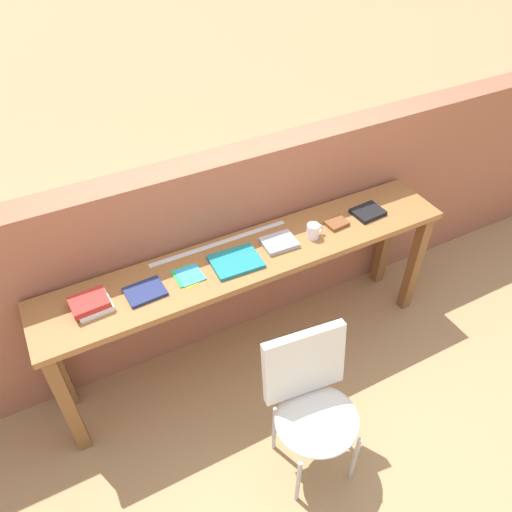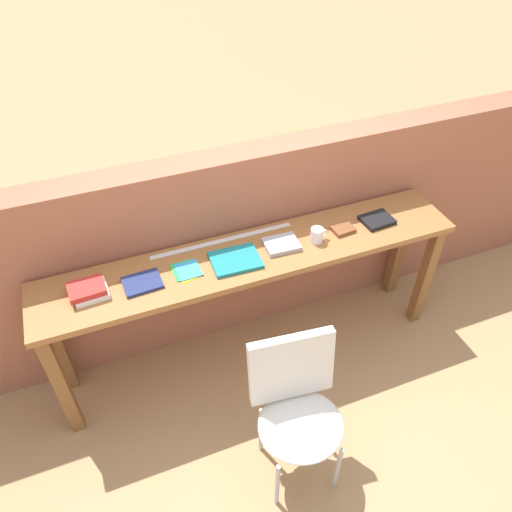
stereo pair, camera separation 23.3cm
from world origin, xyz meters
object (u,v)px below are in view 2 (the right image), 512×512
at_px(magazine_cycling, 142,283).
at_px(pamphlet_pile_colourful, 186,270).
at_px(book_stack_leftmost, 89,290).
at_px(book_open_centre, 235,260).
at_px(book_repair_rightmost, 377,220).
at_px(mug, 317,235).
at_px(leather_journal_brown, 343,229).
at_px(chair_white_moulded, 297,405).

bearing_deg(magazine_cycling, pamphlet_pile_colourful, 0.18).
relative_size(book_stack_leftmost, book_open_centre, 0.75).
distance_m(pamphlet_pile_colourful, book_repair_rightmost, 1.22).
relative_size(magazine_cycling, mug, 1.83).
relative_size(mug, leather_journal_brown, 0.85).
height_order(book_open_centre, book_repair_rightmost, book_repair_rightmost).
distance_m(chair_white_moulded, book_stack_leftmost, 1.23).
relative_size(book_stack_leftmost, pamphlet_pile_colourful, 1.16).
distance_m(magazine_cycling, book_repair_rightmost, 1.46).
xyz_separation_m(pamphlet_pile_colourful, book_repair_rightmost, (1.22, 0.00, 0.01)).
distance_m(book_stack_leftmost, magazine_cycling, 0.28).
xyz_separation_m(chair_white_moulded, leather_journal_brown, (0.65, 0.79, 0.37)).
bearing_deg(mug, book_open_centre, 179.40).
bearing_deg(book_open_centre, book_repair_rightmost, 3.90).
xyz_separation_m(book_stack_leftmost, book_repair_rightmost, (1.74, -0.01, -0.02)).
height_order(chair_white_moulded, leather_journal_brown, leather_journal_brown).
xyz_separation_m(mug, leather_journal_brown, (0.19, 0.03, -0.03)).
height_order(pamphlet_pile_colourful, mug, mug).
bearing_deg(mug, chair_white_moulded, -120.97).
relative_size(book_stack_leftmost, magazine_cycling, 1.01).
xyz_separation_m(chair_white_moulded, book_repair_rightmost, (0.89, 0.79, 0.37)).
bearing_deg(magazine_cycling, book_repair_rightmost, -2.18).
distance_m(pamphlet_pile_colourful, leather_journal_brown, 0.98).
distance_m(chair_white_moulded, leather_journal_brown, 1.09).
bearing_deg(pamphlet_pile_colourful, chair_white_moulded, -67.43).
xyz_separation_m(chair_white_moulded, magazine_cycling, (-0.58, 0.78, 0.36)).
height_order(mug, book_repair_rightmost, mug).
relative_size(book_open_centre, book_repair_rightmost, 1.44).
distance_m(book_open_centre, mug, 0.51).
bearing_deg(leather_journal_brown, magazine_cycling, 175.77).
height_order(pamphlet_pile_colourful, book_repair_rightmost, book_repair_rightmost).
bearing_deg(pamphlet_pile_colourful, book_repair_rightmost, 0.14).
xyz_separation_m(chair_white_moulded, mug, (0.46, 0.76, 0.40)).
bearing_deg(book_repair_rightmost, chair_white_moulded, -142.23).
distance_m(book_stack_leftmost, mug, 1.31).
bearing_deg(chair_white_moulded, magazine_cycling, 126.48).
xyz_separation_m(magazine_cycling, pamphlet_pile_colourful, (0.25, 0.01, -0.00)).
bearing_deg(book_repair_rightmost, magazine_cycling, 176.54).
xyz_separation_m(magazine_cycling, mug, (1.03, -0.02, 0.04)).
height_order(mug, leather_journal_brown, mug).
bearing_deg(magazine_cycling, mug, -3.72).
relative_size(book_stack_leftmost, leather_journal_brown, 1.57).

